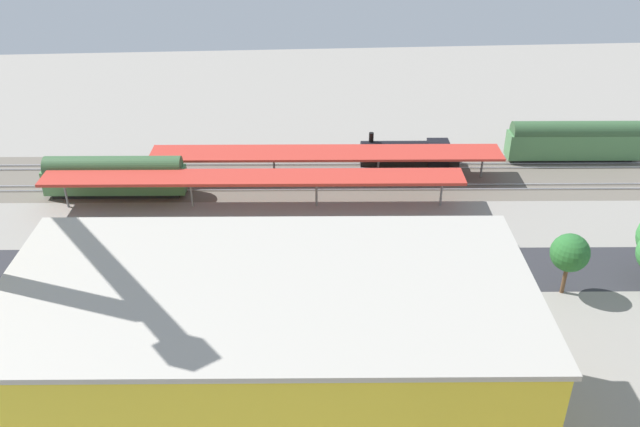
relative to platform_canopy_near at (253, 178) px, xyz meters
The scene contains 23 objects.
ground_plane 16.10m from the platform_canopy_near, 132.59° to the left, with size 171.86×171.86×0.00m, color gray.
rail_bed 13.85m from the platform_canopy_near, 142.85° to the right, with size 107.41×14.86×0.01m, color #665E54.
street_asphalt 19.43m from the platform_canopy_near, 123.65° to the left, with size 107.41×9.00×0.01m, color #2D2D33.
track_rails 13.79m from the platform_canopy_near, 142.85° to the right, with size 107.24×14.69×0.12m.
platform_canopy_near is the anchor object (origin of this frame).
platform_canopy_far 12.94m from the platform_canopy_near, 142.00° to the right, with size 50.10×8.26×4.04m.
locomotive 25.74m from the platform_canopy_near, 153.62° to the right, with size 14.79×3.66×5.20m.
passenger_coach 49.15m from the platform_canopy_near, 166.60° to the right, with size 19.99×4.25×6.27m.
freight_coach_far 19.48m from the platform_canopy_near, 13.47° to the right, with size 19.27×4.09×5.74m.
parked_car_0 31.92m from the platform_canopy_near, 156.87° to the left, with size 4.12×2.13×1.77m.
parked_car_1 24.14m from the platform_canopy_near, 146.99° to the left, with size 4.89×2.19×1.59m.
parked_car_2 17.28m from the platform_canopy_near, 135.56° to the left, with size 4.88×2.22×1.76m.
parked_car_3 13.06m from the platform_canopy_near, 108.56° to the left, with size 4.44×1.87×1.62m.
parked_car_4 13.68m from the platform_canopy_near, 68.22° to the left, with size 4.12×1.81×1.68m.
parked_car_5 18.27m from the platform_canopy_near, 42.49° to the left, with size 4.35×1.84×1.78m.
construction_building 39.40m from the platform_canopy_near, 93.27° to the left, with size 38.76×19.05×14.66m, color yellow.
construction_roof_slab 40.69m from the platform_canopy_near, 93.27° to the left, with size 39.36×19.65×0.40m, color #ADA89E.
box_truck_0 29.31m from the platform_canopy_near, 124.14° to the left, with size 8.50×3.07×3.48m.
box_truck_1 31.56m from the platform_canopy_near, 126.84° to the left, with size 10.00×2.59×3.36m.
box_truck_2 26.57m from the platform_canopy_near, 107.14° to the left, with size 10.29×2.77×3.53m.
street_tree_1 28.36m from the platform_canopy_near, 46.74° to the left, with size 5.76×5.76×8.84m.
street_tree_3 40.09m from the platform_canopy_near, 147.21° to the left, with size 4.11×4.11×7.15m.
traffic_light 26.46m from the platform_canopy_near, 128.67° to the left, with size 0.50×0.36×7.22m.
Camera 1 is at (7.07, 68.29, 43.73)m, focal length 38.02 mm.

